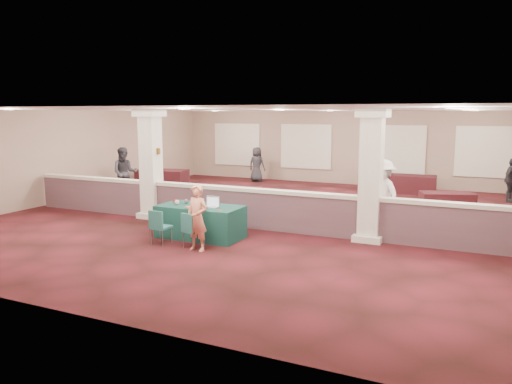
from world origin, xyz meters
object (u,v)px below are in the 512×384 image
at_px(conf_chair_main, 191,228).
at_px(woman, 197,218).
at_px(far_table_front_right, 447,203).
at_px(attendee_a, 125,173).
at_px(attendee_b, 382,194).
at_px(far_table_front_left, 211,199).
at_px(near_table, 200,222).
at_px(far_table_back_center, 381,183).
at_px(far_table_back_right, 412,184).
at_px(far_table_front_center, 236,197).
at_px(attendee_d, 257,164).
at_px(attendee_c, 511,180).
at_px(conf_chair_side, 159,224).
at_px(far_table_back_left, 162,180).

height_order(conf_chair_main, woman, woman).
relative_size(far_table_front_right, attendee_a, 0.85).
distance_m(far_table_front_right, attendee_b, 3.39).
bearing_deg(far_table_front_left, near_table, -64.22).
relative_size(far_table_back_center, far_table_back_right, 0.99).
height_order(far_table_front_left, attendee_a, attendee_a).
distance_m(far_table_front_left, far_table_front_right, 7.45).
bearing_deg(near_table, attendee_a, 145.05).
height_order(far_table_front_center, attendee_d, attendee_d).
bearing_deg(near_table, far_table_front_center, 104.87).
height_order(attendee_c, attendee_d, attendee_d).
distance_m(conf_chair_main, attendee_a, 7.69).
xyz_separation_m(attendee_b, attendee_d, (-7.00, 7.00, -0.16)).
bearing_deg(attendee_d, conf_chair_side, 105.74).
distance_m(conf_chair_main, far_table_back_right, 11.04).
bearing_deg(far_table_back_right, conf_chair_main, -108.41).
xyz_separation_m(far_table_front_right, attendee_c, (1.87, 3.00, 0.45)).
bearing_deg(attendee_c, attendee_d, 110.23).
bearing_deg(far_table_front_right, near_table, -131.72).
xyz_separation_m(attendee_a, attendee_b, (9.50, -0.89, 0.01)).
bearing_deg(attendee_d, attendee_b, 137.62).
relative_size(far_table_back_center, attendee_a, 0.93).
distance_m(attendee_a, attendee_c, 13.80).
bearing_deg(conf_chair_side, woman, 0.03).
relative_size(woman, far_table_back_center, 0.87).
distance_m(attendee_a, attendee_d, 6.60).
xyz_separation_m(conf_chair_side, woman, (1.09, -0.04, 0.26)).
bearing_deg(conf_chair_main, far_table_front_center, 123.68).
xyz_separation_m(near_table, attendee_c, (7.22, 9.00, 0.37)).
height_order(near_table, attendee_c, attendee_c).
xyz_separation_m(far_table_back_left, attendee_b, (9.50, -3.20, 0.53)).
bearing_deg(attendee_b, attendee_c, 103.82).
height_order(near_table, conf_chair_main, conf_chair_main).
relative_size(far_table_front_center, attendee_c, 1.07).
bearing_deg(woman, far_table_front_center, 114.51).
height_order(far_table_front_right, attendee_a, attendee_a).
relative_size(near_table, attendee_c, 1.36).
bearing_deg(near_table, far_table_front_left, 115.67).
height_order(near_table, attendee_a, attendee_a).
bearing_deg(conf_chair_main, far_table_front_left, 132.22).
bearing_deg(far_table_back_right, attendee_d, 175.87).
bearing_deg(conf_chair_main, far_table_back_center, 95.56).
relative_size(conf_chair_side, far_table_back_center, 0.48).
height_order(conf_chair_main, far_table_front_left, conf_chair_main).
xyz_separation_m(far_table_front_center, attendee_b, (5.00, -1.09, 0.60)).
height_order(conf_chair_side, far_table_back_center, conf_chair_side).
distance_m(far_table_front_center, attendee_a, 4.54).
relative_size(far_table_back_left, attendee_b, 1.07).
bearing_deg(far_table_front_left, conf_chair_main, -65.63).
bearing_deg(attendee_b, far_table_front_center, -149.52).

